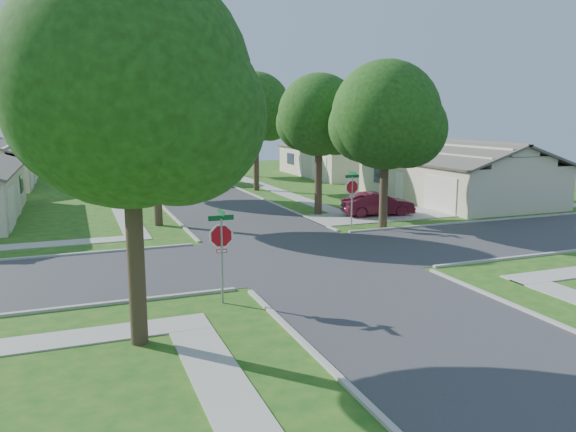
# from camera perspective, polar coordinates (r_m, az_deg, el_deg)

# --- Properties ---
(ground) EXTENTS (100.00, 100.00, 0.00)m
(ground) POSITION_cam_1_polar(r_m,az_deg,el_deg) (23.68, 1.57, -4.05)
(ground) COLOR #1B5316
(ground) RESTS_ON ground
(road_ns) EXTENTS (7.00, 100.00, 0.02)m
(road_ns) POSITION_cam_1_polar(r_m,az_deg,el_deg) (23.68, 1.57, -4.04)
(road_ns) COLOR #333335
(road_ns) RESTS_ON ground
(sidewalk_ne) EXTENTS (1.20, 40.00, 0.04)m
(sidewalk_ne) POSITION_cam_1_polar(r_m,az_deg,el_deg) (49.84, -3.45, 3.42)
(sidewalk_ne) COLOR #9E9B91
(sidewalk_ne) RESTS_ON ground
(sidewalk_nw) EXTENTS (1.20, 40.00, 0.04)m
(sidewalk_nw) POSITION_cam_1_polar(r_m,az_deg,el_deg) (47.62, -17.59, 2.65)
(sidewalk_nw) COLOR #9E9B91
(sidewalk_nw) RESTS_ON ground
(driveway) EXTENTS (8.80, 3.60, 0.05)m
(driveway) POSITION_cam_1_polar(r_m,az_deg,el_deg) (33.38, 9.43, 0.01)
(driveway) COLOR #9E9B91
(driveway) RESTS_ON ground
(stop_sign_sw) EXTENTS (1.05, 0.80, 2.98)m
(stop_sign_sw) POSITION_cam_1_polar(r_m,az_deg,el_deg) (17.42, -6.78, -2.43)
(stop_sign_sw) COLOR gray
(stop_sign_sw) RESTS_ON ground
(stop_sign_ne) EXTENTS (1.05, 0.80, 2.98)m
(stop_sign_ne) POSITION_cam_1_polar(r_m,az_deg,el_deg) (29.46, 6.53, 2.70)
(stop_sign_ne) COLOR gray
(stop_sign_ne) RESTS_ON ground
(tree_e_near) EXTENTS (4.97, 4.80, 8.28)m
(tree_e_near) POSITION_cam_1_polar(r_m,az_deg,el_deg) (33.12, 3.25, 9.82)
(tree_e_near) COLOR #38281C
(tree_e_near) RESTS_ON ground
(tree_e_mid) EXTENTS (5.59, 5.40, 9.21)m
(tree_e_mid) POSITION_cam_1_polar(r_m,az_deg,el_deg) (44.34, -3.23, 10.67)
(tree_e_mid) COLOR #38281C
(tree_e_mid) RESTS_ON ground
(tree_e_far) EXTENTS (5.17, 5.00, 8.72)m
(tree_e_far) POSITION_cam_1_polar(r_m,az_deg,el_deg) (56.85, -7.31, 10.19)
(tree_e_far) COLOR #38281C
(tree_e_far) RESTS_ON ground
(tree_w_near) EXTENTS (5.38, 5.20, 8.97)m
(tree_w_near) POSITION_cam_1_polar(r_m,az_deg,el_deg) (30.49, -13.35, 10.44)
(tree_w_near) COLOR #38281C
(tree_w_near) RESTS_ON ground
(tree_w_mid) EXTENTS (5.80, 5.60, 9.56)m
(tree_w_mid) POSITION_cam_1_polar(r_m,az_deg,el_deg) (42.42, -15.62, 10.67)
(tree_w_mid) COLOR #38281C
(tree_w_mid) RESTS_ON ground
(tree_w_far) EXTENTS (4.76, 4.60, 8.04)m
(tree_w_far) POSITION_cam_1_polar(r_m,az_deg,el_deg) (55.36, -16.92, 9.36)
(tree_w_far) COLOR #38281C
(tree_w_far) RESTS_ON ground
(tree_sw_corner) EXTENTS (6.21, 6.00, 9.55)m
(tree_sw_corner) POSITION_cam_1_polar(r_m,az_deg,el_deg) (14.28, -15.70, 11.65)
(tree_sw_corner) COLOR #38281C
(tree_sw_corner) RESTS_ON ground
(tree_ne_corner) EXTENTS (5.80, 5.60, 8.66)m
(tree_ne_corner) POSITION_cam_1_polar(r_m,az_deg,el_deg) (29.60, 10.00, 9.56)
(tree_ne_corner) COLOR #38281C
(tree_ne_corner) RESTS_ON ground
(house_ne_near) EXTENTS (8.42, 13.60, 4.23)m
(house_ne_near) POSITION_cam_1_polar(r_m,az_deg,el_deg) (40.88, 16.55, 3.67)
(house_ne_near) COLOR beige
(house_ne_near) RESTS_ON ground
(house_ne_far) EXTENTS (8.42, 13.60, 4.23)m
(house_ne_far) POSITION_cam_1_polar(r_m,az_deg,el_deg) (56.16, 5.30, 5.67)
(house_ne_far) COLOR beige
(house_ne_far) RESTS_ON ground
(car_driveway) EXTENTS (4.37, 2.02, 1.39)m
(car_driveway) POSITION_cam_1_polar(r_m,az_deg,el_deg) (33.45, 9.11, 1.20)
(car_driveway) COLOR #531120
(car_driveway) RESTS_ON ground
(car_curb_east) EXTENTS (2.28, 4.50, 1.47)m
(car_curb_east) POSITION_cam_1_polar(r_m,az_deg,el_deg) (50.26, -9.43, 4.18)
(car_curb_east) COLOR black
(car_curb_east) RESTS_ON ground
(car_curb_west) EXTENTS (2.48, 5.35, 1.52)m
(car_curb_west) POSITION_cam_1_polar(r_m,az_deg,el_deg) (55.63, -14.04, 4.59)
(car_curb_west) COLOR black
(car_curb_west) RESTS_ON ground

